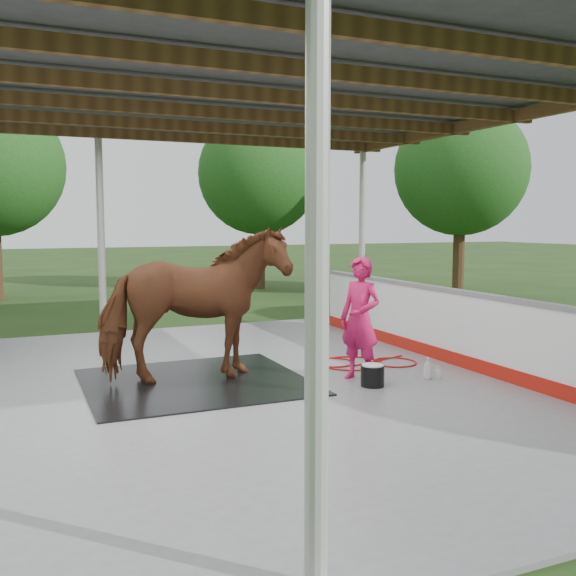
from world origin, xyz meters
name	(u,v)px	position (x,y,z in m)	size (l,w,h in m)	color
ground	(154,398)	(0.00, 0.00, 0.00)	(100.00, 100.00, 0.00)	#1E3814
concrete_slab	(154,396)	(0.00, 0.00, 0.03)	(12.00, 10.00, 0.05)	slate
pavilion_structure	(147,76)	(0.00, 0.00, 3.97)	(12.60, 10.60, 4.05)	beige
dasher_board	(452,328)	(4.60, 0.00, 0.59)	(0.16, 8.00, 1.15)	#AC180E
tree_belt	(156,105)	(0.30, 0.90, 3.79)	(28.00, 28.00, 5.80)	#382314
rubber_mat	(195,382)	(0.64, 0.37, 0.06)	(2.90, 2.72, 0.02)	black
horse	(194,305)	(0.64, 0.37, 1.11)	(1.12, 2.47, 2.08)	brown
handler	(360,319)	(2.77, -0.37, 0.90)	(0.62, 0.41, 1.69)	#D31656
wash_bucket	(372,375)	(2.74, -0.75, 0.20)	(0.31, 0.31, 0.29)	black
soap_bottle_a	(428,368)	(3.64, -0.72, 0.20)	(0.12, 0.12, 0.30)	silver
soap_bottle_b	(438,372)	(3.81, -0.73, 0.14)	(0.08, 0.08, 0.17)	#338CD8
hose_coil	(358,363)	(3.25, 0.51, 0.06)	(1.59, 1.04, 0.02)	#B90D0D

